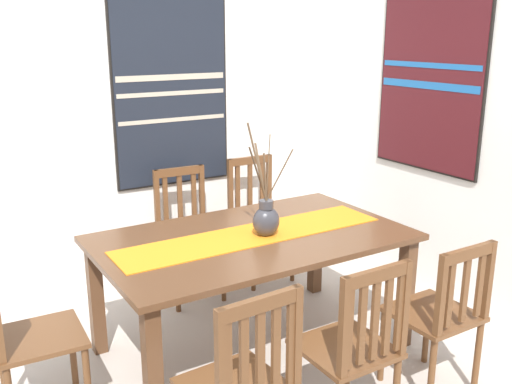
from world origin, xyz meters
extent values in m
cube|color=silver|center=(0.00, 1.86, 1.35)|extent=(6.40, 0.12, 2.70)
cube|color=#51331E|center=(0.21, 0.55, 0.74)|extent=(1.84, 1.09, 0.03)
cube|color=#51331E|center=(-0.63, 0.08, 0.36)|extent=(0.08, 0.08, 0.72)
cube|color=#51331E|center=(1.05, 0.08, 0.36)|extent=(0.08, 0.08, 0.72)
cube|color=#51331E|center=(-0.63, 1.01, 0.36)|extent=(0.08, 0.08, 0.72)
cube|color=#51331E|center=(1.05, 1.01, 0.36)|extent=(0.08, 0.08, 0.72)
cube|color=orange|center=(0.21, 0.55, 0.76)|extent=(1.69, 0.36, 0.01)
ellipsoid|color=#333338|center=(0.28, 0.49, 0.85)|extent=(0.17, 0.14, 0.18)
cylinder|color=#333338|center=(0.28, 0.49, 0.95)|extent=(0.09, 0.09, 0.05)
cylinder|color=brown|center=(0.30, 0.51, 1.17)|extent=(0.05, 0.04, 0.39)
cylinder|color=brown|center=(0.24, 0.53, 1.14)|extent=(0.08, 0.09, 0.32)
cylinder|color=brown|center=(0.26, 0.48, 1.12)|extent=(0.04, 0.03, 0.29)
cylinder|color=brown|center=(0.27, 0.55, 1.14)|extent=(0.02, 0.13, 0.33)
cylinder|color=brown|center=(0.33, 0.43, 1.14)|extent=(0.10, 0.14, 0.32)
cylinder|color=brown|center=(0.21, 0.49, 1.21)|extent=(0.15, 0.03, 0.47)
cube|color=brown|center=(-1.04, 0.54, 0.45)|extent=(0.44, 0.44, 0.03)
cylinder|color=brown|center=(-0.86, 0.71, 0.22)|extent=(0.04, 0.04, 0.44)
cylinder|color=brown|center=(-1.22, 0.73, 0.22)|extent=(0.04, 0.04, 0.44)
cube|color=brown|center=(0.84, 1.44, 0.45)|extent=(0.43, 0.43, 0.03)
cylinder|color=brown|center=(1.01, 1.25, 0.22)|extent=(0.04, 0.04, 0.44)
cylinder|color=brown|center=(0.65, 1.26, 0.22)|extent=(0.04, 0.04, 0.44)
cylinder|color=brown|center=(1.02, 1.61, 0.22)|extent=(0.04, 0.04, 0.44)
cylinder|color=brown|center=(0.66, 1.62, 0.22)|extent=(0.04, 0.04, 0.44)
cube|color=brown|center=(1.02, 1.62, 0.72)|extent=(0.04, 0.04, 0.51)
cube|color=brown|center=(0.66, 1.63, 0.72)|extent=(0.04, 0.04, 0.51)
cube|color=brown|center=(0.84, 1.63, 0.94)|extent=(0.38, 0.04, 0.06)
cube|color=brown|center=(0.96, 1.62, 0.70)|extent=(0.04, 0.02, 0.42)
cube|color=brown|center=(0.84, 1.63, 0.70)|extent=(0.04, 0.02, 0.42)
cube|color=brown|center=(0.73, 1.63, 0.70)|extent=(0.04, 0.02, 0.42)
cube|color=brown|center=(-0.58, -0.54, 0.71)|extent=(0.04, 0.04, 0.50)
cube|color=brown|center=(-0.23, -0.53, 0.71)|extent=(0.04, 0.04, 0.50)
cube|color=brown|center=(-0.41, -0.54, 0.93)|extent=(0.38, 0.05, 0.06)
cube|color=brown|center=(-0.56, -0.54, 0.70)|extent=(0.04, 0.02, 0.41)
cube|color=brown|center=(-0.48, -0.54, 0.70)|extent=(0.04, 0.02, 0.41)
cube|color=brown|center=(-0.41, -0.54, 0.70)|extent=(0.04, 0.02, 0.41)
cube|color=brown|center=(-0.33, -0.53, 0.70)|extent=(0.04, 0.02, 0.41)
cube|color=brown|center=(-0.25, -0.53, 0.70)|extent=(0.04, 0.02, 0.41)
cube|color=brown|center=(0.20, -0.34, 0.45)|extent=(0.42, 0.42, 0.03)
cylinder|color=brown|center=(0.02, -0.16, 0.22)|extent=(0.04, 0.04, 0.44)
cylinder|color=brown|center=(0.38, -0.16, 0.22)|extent=(0.04, 0.04, 0.44)
cube|color=brown|center=(0.02, -0.53, 0.70)|extent=(0.04, 0.04, 0.48)
cube|color=brown|center=(0.38, -0.53, 0.70)|extent=(0.04, 0.04, 0.48)
cube|color=brown|center=(0.20, -0.53, 0.91)|extent=(0.38, 0.03, 0.06)
cube|color=brown|center=(0.05, -0.53, 0.69)|extent=(0.04, 0.02, 0.39)
cube|color=brown|center=(0.13, -0.53, 0.69)|extent=(0.04, 0.02, 0.39)
cube|color=brown|center=(0.20, -0.53, 0.69)|extent=(0.04, 0.02, 0.39)
cube|color=brown|center=(0.28, -0.53, 0.69)|extent=(0.04, 0.02, 0.39)
cube|color=brown|center=(0.35, -0.53, 0.69)|extent=(0.04, 0.02, 0.39)
cube|color=brown|center=(0.84, -0.32, 0.45)|extent=(0.42, 0.42, 0.03)
cylinder|color=brown|center=(0.66, -0.14, 0.22)|extent=(0.04, 0.04, 0.44)
cylinder|color=brown|center=(1.02, -0.14, 0.22)|extent=(0.04, 0.04, 0.44)
cylinder|color=brown|center=(0.66, -0.50, 0.22)|extent=(0.04, 0.04, 0.44)
cylinder|color=brown|center=(1.02, -0.50, 0.22)|extent=(0.04, 0.04, 0.44)
cube|color=brown|center=(0.66, -0.51, 0.68)|extent=(0.04, 0.04, 0.44)
cube|color=brown|center=(1.02, -0.51, 0.68)|extent=(0.04, 0.04, 0.44)
cube|color=brown|center=(0.84, -0.51, 0.87)|extent=(0.38, 0.03, 0.06)
cube|color=brown|center=(0.73, -0.51, 0.67)|extent=(0.04, 0.02, 0.35)
cube|color=brown|center=(0.84, -0.51, 0.67)|extent=(0.04, 0.02, 0.35)
cube|color=brown|center=(0.96, -0.51, 0.67)|extent=(0.04, 0.02, 0.35)
cube|color=brown|center=(0.20, 1.41, 0.45)|extent=(0.44, 0.44, 0.03)
cylinder|color=brown|center=(0.37, 1.23, 0.22)|extent=(0.04, 0.04, 0.44)
cylinder|color=brown|center=(0.01, 1.24, 0.22)|extent=(0.04, 0.04, 0.44)
cylinder|color=brown|center=(0.39, 1.58, 0.22)|extent=(0.04, 0.04, 0.44)
cylinder|color=brown|center=(0.03, 1.60, 0.22)|extent=(0.04, 0.04, 0.44)
cube|color=brown|center=(0.39, 1.59, 0.71)|extent=(0.04, 0.04, 0.50)
cube|color=brown|center=(0.03, 1.61, 0.71)|extent=(0.04, 0.04, 0.50)
cube|color=brown|center=(0.21, 1.60, 0.93)|extent=(0.38, 0.05, 0.06)
cube|color=brown|center=(0.33, 1.60, 0.70)|extent=(0.04, 0.02, 0.41)
cube|color=brown|center=(0.21, 1.60, 0.70)|extent=(0.04, 0.02, 0.41)
cube|color=brown|center=(0.10, 1.61, 0.70)|extent=(0.04, 0.02, 0.41)
cube|color=black|center=(0.26, 1.80, 1.49)|extent=(0.92, 0.04, 1.40)
cube|color=black|center=(0.26, 1.78, 1.49)|extent=(0.89, 0.01, 1.37)
cube|color=#B2A893|center=(0.26, 1.77, 1.30)|extent=(0.86, 0.00, 0.03)
cube|color=#B2A893|center=(0.26, 1.77, 1.61)|extent=(0.86, 0.00, 0.04)
cube|color=#B2A893|center=(0.26, 1.77, 1.49)|extent=(0.86, 0.00, 0.03)
cube|color=black|center=(1.80, 0.68, 1.60)|extent=(0.04, 0.96, 1.31)
cube|color=#471419|center=(1.78, 0.68, 1.60)|extent=(0.01, 0.93, 1.28)
cube|color=#1E60A8|center=(1.77, 0.68, 1.70)|extent=(0.00, 0.90, 0.04)
cube|color=#1E60A8|center=(1.77, 0.68, 1.56)|extent=(0.00, 0.90, 0.05)
camera|label=1|loc=(-1.46, -2.23, 1.93)|focal=40.22mm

